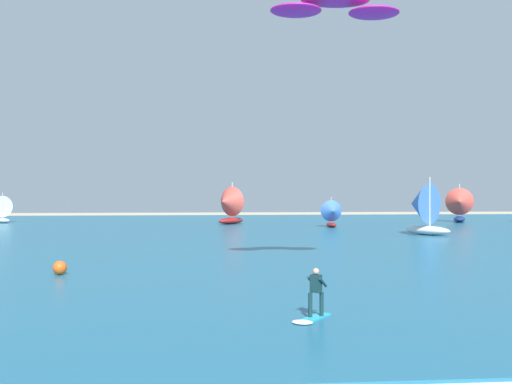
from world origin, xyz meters
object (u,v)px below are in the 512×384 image
Objects in this scene: sailboat_far_left at (422,208)px; marker_buoy at (60,268)px; sailboat_outermost at (0,209)px; kite at (335,7)px; sailboat_anchored_offshore at (228,205)px; sailboat_mid_right at (459,205)px; sailboat_near_shore at (332,213)px; kitesurfer at (313,301)px.

marker_buoy is at bearing -139.15° from sailboat_far_left.
sailboat_outermost is at bearing 152.82° from sailboat_far_left.
kite reaches higher than sailboat_anchored_offshore.
sailboat_outermost is 5.75× the size of marker_buoy.
marker_buoy is (20.88, -49.99, -1.52)m from sailboat_outermost.
sailboat_mid_right is (32.08, 1.99, -0.07)m from sailboat_anchored_offshore.
marker_buoy is at bearing 174.15° from kite.
marker_buoy is at bearing -67.33° from sailboat_outermost.
sailboat_mid_right is 7.49× the size of marker_buoy.
sailboat_near_shore is (12.15, -7.38, -0.86)m from sailboat_anchored_offshore.
kite is 1.17× the size of sailboat_far_left.
sailboat_anchored_offshore is (-3.93, 45.29, -11.04)m from kite.
sailboat_far_left reaches higher than sailboat_outermost.
sailboat_outermost is at bearing 112.67° from marker_buoy.
sailboat_far_left is at bearing -61.80° from sailboat_near_shore.
sailboat_anchored_offshore is at bearing -176.46° from sailboat_mid_right.
kite is at bearing -119.20° from sailboat_far_left.
marker_buoy is (-11.04, 10.90, -0.25)m from kitesurfer.
kitesurfer is at bearing -62.33° from sailboat_outermost.
kite reaches higher than sailboat_near_shore.
sailboat_anchored_offshore is 45.04m from marker_buoy.
kite is at bearing -85.04° from sailboat_anchored_offshore.
marker_buoy is (-13.92, 1.43, -13.20)m from kite.
kitesurfer is 2.64× the size of marker_buoy.
kite is at bearing -102.23° from sailboat_near_shore.
sailboat_far_left is 7.93× the size of marker_buoy.
kitesurfer is 0.34× the size of sailboat_anchored_offshore.
sailboat_near_shore is 5.05× the size of marker_buoy.
kite is at bearing -5.85° from marker_buoy.
kite is at bearing -55.91° from sailboat_outermost.
sailboat_outermost is (-62.96, 4.14, -0.57)m from sailboat_mid_right.
sailboat_near_shore is (-6.35, 11.84, -0.94)m from sailboat_far_left.
sailboat_anchored_offshore is 1.34× the size of sailboat_outermost.
kite is (2.88, 9.47, 12.96)m from kitesurfer.
kite is 40.57m from sailboat_near_shore.
sailboat_near_shore reaches higher than marker_buoy.
kitesurfer reaches higher than marker_buoy.
sailboat_mid_right is 1.30× the size of sailboat_outermost.
sailboat_far_left is (14.57, 26.07, -10.96)m from kite.
sailboat_mid_right reaches higher than marker_buoy.
sailboat_mid_right is (13.58, 21.21, -0.15)m from sailboat_far_left.
kitesurfer is 48.67m from sailboat_near_shore.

